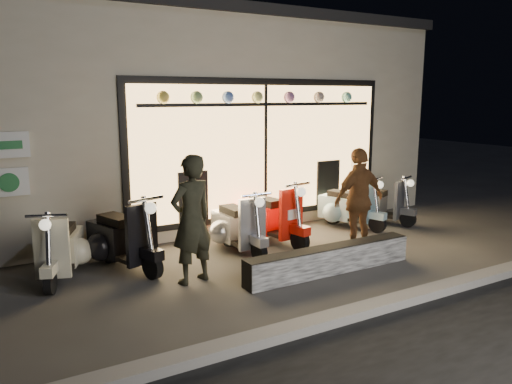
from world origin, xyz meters
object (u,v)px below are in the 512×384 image
at_px(graffiti_barrier, 329,260).
at_px(woman, 359,200).
at_px(scooter_silver, 236,226).
at_px(man, 192,220).
at_px(scooter_red, 268,217).

bearing_deg(graffiti_barrier, woman, 30.72).
relative_size(scooter_silver, man, 0.80).
relative_size(man, woman, 1.04).
height_order(scooter_red, woman, woman).
xyz_separation_m(man, woman, (2.98, -0.00, -0.03)).
bearing_deg(graffiti_barrier, scooter_red, 87.48).
distance_m(scooter_red, woman, 1.64).
bearing_deg(scooter_silver, woman, -31.01).
height_order(graffiti_barrier, scooter_red, scooter_red).
relative_size(graffiti_barrier, woman, 1.61).
relative_size(scooter_silver, scooter_red, 0.94).
relative_size(scooter_silver, woman, 0.84).
distance_m(scooter_silver, man, 1.65).
height_order(graffiti_barrier, woman, woman).
height_order(graffiti_barrier, man, man).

